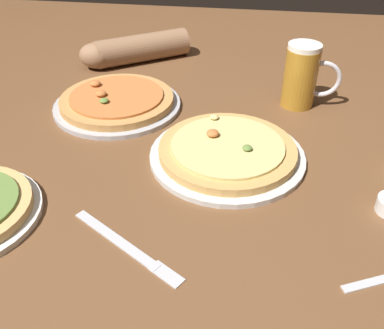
{
  "coord_description": "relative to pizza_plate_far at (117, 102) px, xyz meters",
  "views": [
    {
      "loc": [
        0.1,
        -0.69,
        0.53
      ],
      "look_at": [
        0.0,
        0.0,
        0.02
      ],
      "focal_mm": 39.55,
      "sensor_mm": 36.0,
      "label": 1
    }
  ],
  "objects": [
    {
      "name": "ground_plane",
      "position": [
        0.23,
        -0.25,
        -0.03
      ],
      "size": [
        2.4,
        2.4,
        0.03
      ],
      "primitive_type": "cube",
      "color": "brown"
    },
    {
      "name": "diner_arm",
      "position": [
        -0.04,
        0.3,
        0.03
      ],
      "size": [
        0.32,
        0.24,
        0.08
      ],
      "color": "#936B4C",
      "rests_on": "ground_plane"
    },
    {
      "name": "pizza_plate_side",
      "position": [
        0.3,
        -0.19,
        -0.0
      ],
      "size": [
        0.33,
        0.33,
        0.05
      ],
      "color": "silver",
      "rests_on": "ground_plane"
    },
    {
      "name": "pizza_plate_far",
      "position": [
        0.0,
        0.0,
        0.0
      ],
      "size": [
        0.33,
        0.33,
        0.05
      ],
      "color": "#B2B2B7",
      "rests_on": "ground_plane"
    },
    {
      "name": "knife_right",
      "position": [
        0.16,
        -0.47,
        -0.01
      ],
      "size": [
        0.22,
        0.15,
        0.01
      ],
      "color": "silver",
      "rests_on": "ground_plane"
    },
    {
      "name": "beer_mug_dark",
      "position": [
        0.47,
        0.09,
        0.06
      ],
      "size": [
        0.14,
        0.08,
        0.16
      ],
      "color": "#B27A23",
      "rests_on": "ground_plane"
    }
  ]
}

